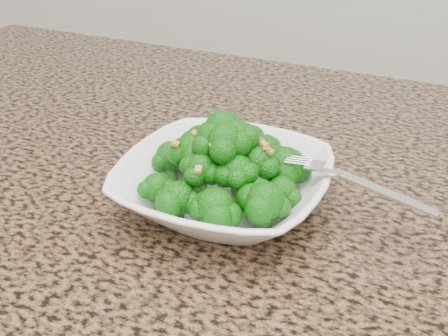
% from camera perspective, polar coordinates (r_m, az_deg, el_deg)
% --- Properties ---
extents(granite_counter, '(1.64, 1.04, 0.03)m').
position_cam_1_polar(granite_counter, '(0.58, 6.54, -8.94)').
color(granite_counter, brown).
rests_on(granite_counter, cabinet).
extents(bowl, '(0.23, 0.23, 0.05)m').
position_cam_1_polar(bowl, '(0.60, 0.00, -1.87)').
color(bowl, white).
rests_on(bowl, granite_counter).
extents(broccoli_pile, '(0.20, 0.20, 0.07)m').
position_cam_1_polar(broccoli_pile, '(0.57, 0.00, 3.43)').
color(broccoli_pile, '#11660B').
rests_on(broccoli_pile, bowl).
extents(garlic_topping, '(0.12, 0.12, 0.01)m').
position_cam_1_polar(garlic_topping, '(0.56, 0.00, 6.93)').
color(garlic_topping, orange).
rests_on(garlic_topping, broccoli_pile).
extents(fork, '(0.17, 0.03, 0.01)m').
position_cam_1_polar(fork, '(0.57, 11.10, -0.47)').
color(fork, silver).
rests_on(fork, bowl).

